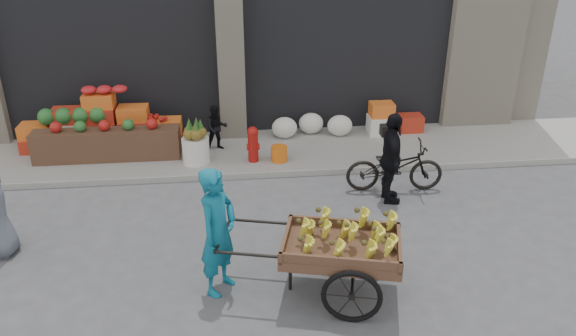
{
  "coord_description": "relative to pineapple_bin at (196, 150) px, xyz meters",
  "views": [
    {
      "loc": [
        -0.03,
        -6.43,
        4.67
      ],
      "look_at": [
        0.77,
        1.08,
        1.1
      ],
      "focal_mm": 35.0,
      "sensor_mm": 36.0,
      "label": 1
    }
  ],
  "objects": [
    {
      "name": "ground",
      "position": [
        0.75,
        -3.6,
        -0.37
      ],
      "size": [
        80.0,
        80.0,
        0.0
      ],
      "primitive_type": "plane",
      "color": "#424244",
      "rests_on": "ground"
    },
    {
      "name": "sidewalk",
      "position": [
        0.75,
        0.5,
        -0.31
      ],
      "size": [
        18.0,
        2.2,
        0.12
      ],
      "primitive_type": "cube",
      "color": "gray",
      "rests_on": "ground"
    },
    {
      "name": "fruit_display",
      "position": [
        -1.73,
        0.78,
        0.3
      ],
      "size": [
        3.1,
        1.12,
        1.24
      ],
      "color": "#B32C18",
      "rests_on": "sidewalk"
    },
    {
      "name": "pineapple_bin",
      "position": [
        0.0,
        0.0,
        0.0
      ],
      "size": [
        0.52,
        0.52,
        0.5
      ],
      "primitive_type": "cylinder",
      "color": "silver",
      "rests_on": "sidewalk"
    },
    {
      "name": "fire_hydrant",
      "position": [
        1.1,
        -0.05,
        0.13
      ],
      "size": [
        0.22,
        0.22,
        0.71
      ],
      "color": "#A5140F",
      "rests_on": "sidewalk"
    },
    {
      "name": "orange_bucket",
      "position": [
        1.6,
        -0.1,
        -0.1
      ],
      "size": [
        0.32,
        0.32,
        0.3
      ],
      "primitive_type": "cylinder",
      "color": "orange",
      "rests_on": "sidewalk"
    },
    {
      "name": "right_bay_goods",
      "position": [
        3.36,
        1.1,
        0.04
      ],
      "size": [
        3.35,
        0.6,
        0.7
      ],
      "color": "silver",
      "rests_on": "sidewalk"
    },
    {
      "name": "seated_person",
      "position": [
        0.4,
        0.6,
        0.21
      ],
      "size": [
        0.51,
        0.43,
        0.93
      ],
      "primitive_type": "imported",
      "rotation": [
        0.0,
        0.0,
        0.17
      ],
      "color": "black",
      "rests_on": "sidewalk"
    },
    {
      "name": "banana_cart",
      "position": [
        1.97,
        -4.13,
        0.4
      ],
      "size": [
        2.7,
        1.59,
        1.06
      ],
      "rotation": [
        0.0,
        0.0,
        -0.25
      ],
      "color": "brown",
      "rests_on": "ground"
    },
    {
      "name": "vendor_woman",
      "position": [
        0.48,
        -3.86,
        0.51
      ],
      "size": [
        0.7,
        0.77,
        1.76
      ],
      "primitive_type": "imported",
      "rotation": [
        0.0,
        0.0,
        1.01
      ],
      "color": "#10617C",
      "rests_on": "ground"
    },
    {
      "name": "bicycle",
      "position": [
        3.55,
        -1.3,
        0.08
      ],
      "size": [
        1.75,
        0.72,
        0.9
      ],
      "primitive_type": "imported",
      "rotation": [
        0.0,
        0.0,
        1.5
      ],
      "color": "black",
      "rests_on": "ground"
    },
    {
      "name": "cyclist",
      "position": [
        3.35,
        -1.7,
        0.43
      ],
      "size": [
        0.46,
        0.96,
        1.59
      ],
      "primitive_type": "imported",
      "rotation": [
        0.0,
        0.0,
        1.5
      ],
      "color": "black",
      "rests_on": "ground"
    }
  ]
}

